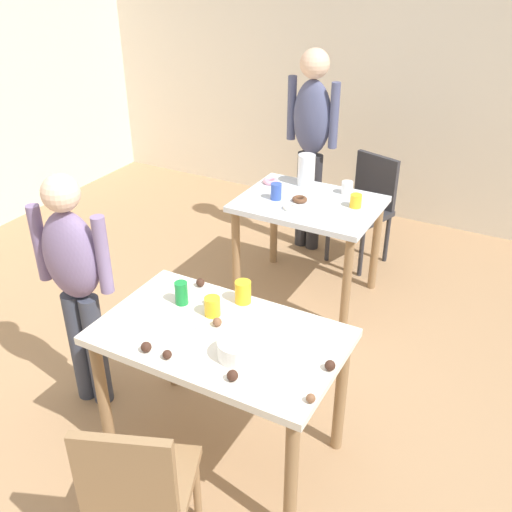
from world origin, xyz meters
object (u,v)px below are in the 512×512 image
(dining_table_far, at_px, (308,217))
(person_adult_far, at_px, (312,133))
(dining_table_near, at_px, (220,351))
(mixing_bowl, at_px, (238,349))
(person_girl_near, at_px, (75,277))
(chair_near_table, at_px, (138,487))
(soda_can, at_px, (181,293))
(pitcher_far, at_px, (306,170))
(chair_far_table, at_px, (366,203))

(dining_table_far, bearing_deg, person_adult_far, 113.22)
(dining_table_near, xyz_separation_m, mixing_bowl, (0.16, -0.11, 0.15))
(person_girl_near, bearing_deg, chair_near_table, -37.11)
(person_adult_far, height_order, soda_can, person_adult_far)
(dining_table_near, xyz_separation_m, dining_table_far, (-0.25, 1.60, -0.01))
(pitcher_far, bearing_deg, soda_can, -86.97)
(soda_can, bearing_deg, dining_table_far, 87.88)
(soda_can, bearing_deg, pitcher_far, 93.03)
(person_girl_near, relative_size, pitcher_far, 6.03)
(person_girl_near, bearing_deg, soda_can, 15.24)
(person_girl_near, height_order, person_adult_far, person_adult_far)
(chair_near_table, xyz_separation_m, soda_can, (-0.36, 0.85, 0.31))
(dining_table_near, xyz_separation_m, person_girl_near, (-0.86, -0.03, 0.19))
(dining_table_near, height_order, chair_far_table, chair_far_table)
(chair_near_table, height_order, pitcher_far, pitcher_far)
(person_adult_far, bearing_deg, person_girl_near, -97.87)
(dining_table_far, xyz_separation_m, person_girl_near, (-0.62, -1.63, 0.20))
(dining_table_near, relative_size, person_girl_near, 0.84)
(person_girl_near, height_order, soda_can, person_girl_near)
(soda_can, bearing_deg, chair_near_table, -67.19)
(person_girl_near, xyz_separation_m, mixing_bowl, (1.02, -0.08, -0.03))
(dining_table_far, bearing_deg, soda_can, -92.12)
(chair_far_table, height_order, pitcher_far, pitcher_far)
(mixing_bowl, relative_size, soda_can, 1.47)
(dining_table_near, xyz_separation_m, chair_far_table, (-0.05, 2.32, -0.14))
(chair_near_table, bearing_deg, dining_table_near, 94.45)
(dining_table_far, relative_size, mixing_bowl, 5.40)
(person_girl_near, distance_m, person_adult_far, 2.35)
(mixing_bowl, bearing_deg, pitcher_far, 105.63)
(mixing_bowl, bearing_deg, person_adult_far, 106.33)
(dining_table_near, distance_m, person_adult_far, 2.38)
(soda_can, xyz_separation_m, pitcher_far, (-0.09, 1.74, 0.05))
(chair_near_table, relative_size, chair_far_table, 1.00)
(chair_near_table, distance_m, mixing_bowl, 0.69)
(chair_near_table, xyz_separation_m, person_adult_far, (-0.60, 3.01, 0.51))
(dining_table_far, distance_m, chair_far_table, 0.75)
(dining_table_far, height_order, person_girl_near, person_girl_near)
(chair_far_table, bearing_deg, dining_table_near, -88.76)
(person_girl_near, bearing_deg, dining_table_far, 69.25)
(chair_near_table, bearing_deg, pitcher_far, 99.83)
(dining_table_near, bearing_deg, pitcher_far, 101.87)
(dining_table_near, relative_size, mixing_bowl, 6.52)
(dining_table_near, bearing_deg, person_girl_near, -178.14)
(chair_far_table, xyz_separation_m, soda_can, (-0.25, -2.19, 0.31))
(dining_table_near, distance_m, chair_far_table, 2.32)
(soda_can, bearing_deg, dining_table_near, -22.60)
(dining_table_near, relative_size, soda_can, 9.55)
(person_adult_far, bearing_deg, soda_can, -83.63)
(person_girl_near, height_order, pitcher_far, person_girl_near)
(dining_table_far, height_order, mixing_bowl, mixing_bowl)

